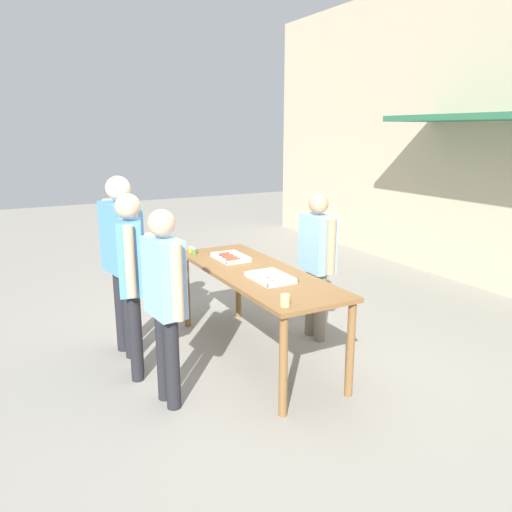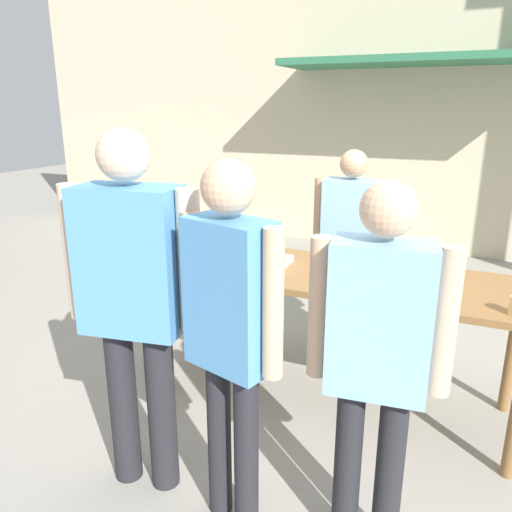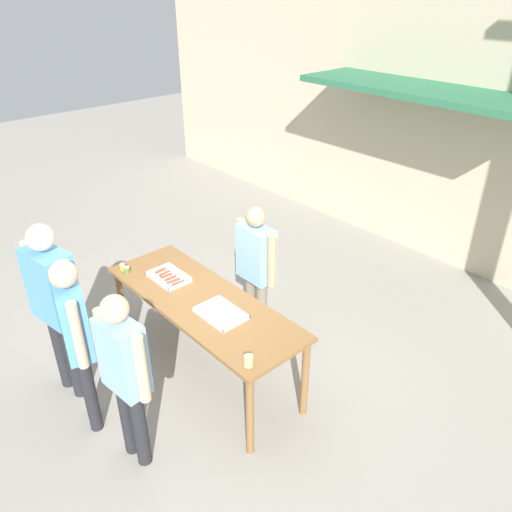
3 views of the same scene
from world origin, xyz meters
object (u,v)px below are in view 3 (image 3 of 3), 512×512
condiment_jar_ketchup (127,270)px  person_customer_holding_hotdog (55,299)px  food_tray_buns (221,313)px  person_customer_waiting_in_line (76,332)px  beer_cup (248,361)px  food_tray_sausages (169,277)px  person_server_behind_table (256,263)px  person_customer_with_cup (124,368)px  condiment_jar_mustard (123,267)px

condiment_jar_ketchup → person_customer_holding_hotdog: (0.25, -0.85, 0.14)m
food_tray_buns → person_customer_waiting_in_line: 1.25m
food_tray_buns → beer_cup: bearing=-20.7°
food_tray_sausages → person_server_behind_table: person_server_behind_table is taller
person_customer_with_cup → food_tray_buns: bearing=-88.3°
person_customer_holding_hotdog → person_customer_waiting_in_line: (0.54, -0.05, -0.04)m
beer_cup → person_customer_waiting_in_line: (-1.15, -0.90, 0.09)m
food_tray_buns → person_customer_with_cup: size_ratio=0.27×
person_server_behind_table → person_customer_holding_hotdog: size_ratio=0.88×
condiment_jar_mustard → food_tray_buns: bearing=11.3°
person_customer_holding_hotdog → food_tray_buns: bearing=-141.4°
condiment_jar_mustard → person_customer_waiting_in_line: 1.25m
food_tray_buns → person_server_behind_table: 0.92m
person_customer_holding_hotdog → person_customer_with_cup: 1.14m
beer_cup → person_customer_with_cup: bearing=-124.4°
person_server_behind_table → beer_cup: bearing=-42.6°
person_customer_holding_hotdog → person_server_behind_table: bearing=-116.1°
condiment_jar_ketchup → person_server_behind_table: (0.82, 1.08, 0.01)m
beer_cup → person_customer_with_cup: (-0.54, -0.79, 0.04)m
beer_cup → person_customer_waiting_in_line: person_customer_waiting_in_line is taller
person_server_behind_table → person_customer_holding_hotdog: bearing=-105.1°
food_tray_buns → condiment_jar_mustard: (-1.33, -0.27, 0.02)m
condiment_jar_ketchup → beer_cup: size_ratio=0.71×
food_tray_buns → person_customer_waiting_in_line: (-0.46, -1.16, 0.12)m
condiment_jar_mustard → person_customer_waiting_in_line: person_customer_waiting_in_line is taller
condiment_jar_ketchup → beer_cup: beer_cup is taller
food_tray_sausages → person_customer_with_cup: person_customer_with_cup is taller
food_tray_sausages → person_customer_with_cup: bearing=-46.6°
food_tray_sausages → condiment_jar_mustard: condiment_jar_mustard is taller
person_customer_waiting_in_line → food_tray_sausages: bearing=-55.1°
beer_cup → person_server_behind_table: size_ratio=0.06×
beer_cup → person_server_behind_table: (-1.11, 1.08, -0.00)m
condiment_jar_mustard → person_server_behind_table: bearing=50.0°
food_tray_sausages → condiment_jar_mustard: bearing=-151.0°
condiment_jar_ketchup → person_server_behind_table: bearing=52.7°
food_tray_sausages → person_customer_waiting_in_line: 1.23m
person_server_behind_table → person_customer_waiting_in_line: person_customer_waiting_in_line is taller
condiment_jar_ketchup → person_customer_holding_hotdog: person_customer_holding_hotdog is taller
food_tray_sausages → food_tray_buns: food_tray_buns is taller
person_server_behind_table → person_customer_with_cup: size_ratio=0.97×
person_server_behind_table → person_customer_with_cup: 1.95m
person_server_behind_table → person_customer_waiting_in_line: bearing=-89.6°
condiment_jar_mustard → person_customer_holding_hotdog: (0.33, -0.84, 0.14)m
person_customer_with_cup → food_tray_sausages: bearing=-52.6°
food_tray_buns → person_customer_waiting_in_line: bearing=-111.7°
person_server_behind_table → person_customer_holding_hotdog: 2.01m
food_tray_buns → person_server_behind_table: size_ratio=0.28×
person_customer_waiting_in_line → person_customer_holding_hotdog: bearing=11.1°
person_customer_holding_hotdog → condiment_jar_mustard: bearing=-77.9°
condiment_jar_mustard → person_customer_with_cup: size_ratio=0.04×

